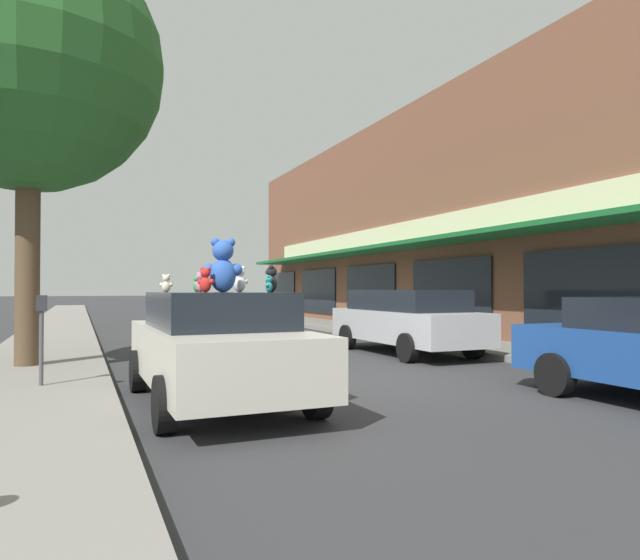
% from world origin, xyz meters
% --- Properties ---
extents(ground_plane, '(260.00, 260.00, 0.00)m').
position_xyz_m(ground_plane, '(0.00, 0.00, 0.00)').
color(ground_plane, '#333335').
extents(sidewalk_near, '(2.25, 90.00, 0.13)m').
position_xyz_m(sidewalk_near, '(-4.90, 0.00, 0.07)').
color(sidewalk_near, gray).
rests_on(sidewalk_near, ground_plane).
extents(sidewalk_far, '(2.25, 90.00, 0.13)m').
position_xyz_m(sidewalk_far, '(4.90, 0.00, 0.07)').
color(sidewalk_far, gray).
rests_on(sidewalk_far, ground_plane).
extents(storefront_row, '(15.53, 30.44, 7.78)m').
position_xyz_m(storefront_row, '(13.03, 8.64, 3.89)').
color(storefront_row, brown).
rests_on(storefront_row, ground_plane).
extents(plush_art_car, '(1.92, 4.24, 1.45)m').
position_xyz_m(plush_art_car, '(-2.58, -0.75, 0.76)').
color(plush_art_car, beige).
rests_on(plush_art_car, ground_plane).
extents(teddy_bear_giant, '(0.55, 0.36, 0.73)m').
position_xyz_m(teddy_bear_giant, '(-2.44, -0.51, 1.80)').
color(teddy_bear_giant, blue).
rests_on(teddy_bear_giant, plush_art_car).
extents(teddy_bear_green, '(0.16, 0.18, 0.25)m').
position_xyz_m(teddy_bear_green, '(-2.63, 0.31, 1.57)').
color(teddy_bear_green, green).
rests_on(teddy_bear_green, plush_art_car).
extents(teddy_bear_pink, '(0.19, 0.21, 0.29)m').
position_xyz_m(teddy_bear_pink, '(-2.64, 0.03, 1.58)').
color(teddy_bear_pink, pink).
rests_on(teddy_bear_pink, plush_art_car).
extents(teddy_bear_black, '(0.20, 0.26, 0.34)m').
position_xyz_m(teddy_bear_black, '(-1.99, -1.23, 1.61)').
color(teddy_bear_black, black).
rests_on(teddy_bear_black, plush_art_car).
extents(teddy_bear_cream, '(0.18, 0.12, 0.24)m').
position_xyz_m(teddy_bear_cream, '(-3.17, -0.34, 1.56)').
color(teddy_bear_cream, beige).
rests_on(teddy_bear_cream, plush_art_car).
extents(teddy_bear_teal, '(0.14, 0.16, 0.22)m').
position_xyz_m(teddy_bear_teal, '(-2.07, -1.36, 1.55)').
color(teddy_bear_teal, teal).
rests_on(teddy_bear_teal, plush_art_car).
extents(teddy_bear_red, '(0.23, 0.22, 0.33)m').
position_xyz_m(teddy_bear_red, '(-2.70, -0.62, 1.61)').
color(teddy_bear_red, red).
rests_on(teddy_bear_red, plush_art_car).
extents(teddy_bear_brown, '(0.25, 0.23, 0.35)m').
position_xyz_m(teddy_bear_brown, '(-2.31, 0.07, 1.61)').
color(teddy_bear_brown, olive).
rests_on(teddy_bear_brown, plush_art_car).
extents(teddy_bear_white, '(0.28, 0.18, 0.38)m').
position_xyz_m(teddy_bear_white, '(-2.09, -0.06, 1.63)').
color(teddy_bear_white, white).
rests_on(teddy_bear_white, plush_art_car).
extents(parked_car_far_center, '(1.82, 4.53, 1.47)m').
position_xyz_m(parked_car_far_center, '(2.71, 3.23, 0.80)').
color(parked_car_far_center, '#B7B7BC').
rests_on(parked_car_far_center, ground_plane).
extents(street_tree, '(4.71, 4.71, 7.82)m').
position_xyz_m(street_tree, '(-5.08, 3.30, 5.58)').
color(street_tree, brown).
rests_on(street_tree, sidewalk_near).
extents(parking_meter, '(0.14, 0.10, 1.27)m').
position_xyz_m(parking_meter, '(-4.72, 0.83, 0.94)').
color(parking_meter, '#4C4C51').
rests_on(parking_meter, sidewalk_near).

